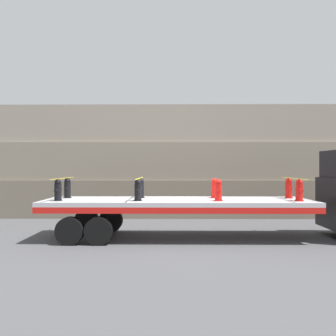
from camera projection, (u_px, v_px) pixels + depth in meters
The scene contains 14 objects.
ground_plane at pixel (178, 238), 13.18m from camera, with size 120.00×120.00×0.00m, color #474749.
rock_cliff at pixel (176, 162), 19.63m from camera, with size 60.00×3.30×5.57m.
flatbed_trailer at pixel (160, 207), 13.19m from camera, with size 9.34×2.69×1.37m.
fire_hydrant_black_near_0 at pixel (58, 190), 12.66m from camera, with size 0.30×0.55×0.74m.
fire_hydrant_black_far_0 at pixel (67, 188), 13.80m from camera, with size 0.30×0.55×0.74m.
fire_hydrant_black_near_1 at pixel (138, 190), 12.62m from camera, with size 0.30×0.55×0.74m.
fire_hydrant_black_far_1 at pixel (141, 188), 13.76m from camera, with size 0.30×0.55×0.74m.
fire_hydrant_red_near_2 at pixel (218, 190), 12.59m from camera, with size 0.30×0.55×0.74m.
fire_hydrant_red_far_2 at pixel (215, 188), 13.73m from camera, with size 0.30×0.55×0.74m.
fire_hydrant_red_near_3 at pixel (299, 190), 12.56m from camera, with size 0.30×0.55×0.74m.
fire_hydrant_red_far_3 at pixel (289, 188), 13.70m from camera, with size 0.30×0.55×0.74m.
cargo_strap_rear at pixel (63, 178), 13.22m from camera, with size 0.05×2.79×0.01m.
cargo_strap_middle at pixel (139, 178), 13.19m from camera, with size 0.05×2.79×0.01m.
cargo_strap_front at pixel (294, 178), 13.13m from camera, with size 0.05×2.79×0.01m.
Camera 1 is at (-0.19, -13.18, 2.53)m, focal length 40.00 mm.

